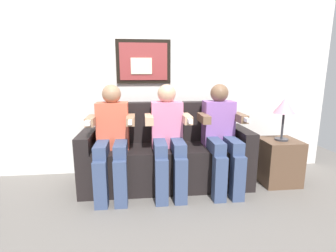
{
  "coord_description": "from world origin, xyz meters",
  "views": [
    {
      "loc": [
        -0.27,
        -2.33,
        1.23
      ],
      "look_at": [
        0.0,
        0.15,
        0.7
      ],
      "focal_mm": 27.09,
      "sensor_mm": 36.0,
      "label": 1
    }
  ],
  "objects_px": {
    "person_in_middle": "(168,135)",
    "person_on_right": "(221,133)",
    "person_on_left": "(112,136)",
    "side_table_right": "(278,161)",
    "couch": "(166,157)",
    "table_lamp": "(284,108)"
  },
  "relations": [
    {
      "from": "person_in_middle",
      "to": "person_on_right",
      "type": "relative_size",
      "value": 1.0
    },
    {
      "from": "person_on_left",
      "to": "side_table_right",
      "type": "distance_m",
      "value": 1.85
    },
    {
      "from": "couch",
      "to": "side_table_right",
      "type": "bearing_deg",
      "value": -4.81
    },
    {
      "from": "person_on_left",
      "to": "table_lamp",
      "type": "xyz_separation_m",
      "value": [
        1.82,
        0.05,
        0.25
      ]
    },
    {
      "from": "couch",
      "to": "person_in_middle",
      "type": "bearing_deg",
      "value": -89.83
    },
    {
      "from": "side_table_right",
      "to": "table_lamp",
      "type": "height_order",
      "value": "table_lamp"
    },
    {
      "from": "person_on_left",
      "to": "table_lamp",
      "type": "relative_size",
      "value": 2.41
    },
    {
      "from": "person_on_right",
      "to": "person_on_left",
      "type": "bearing_deg",
      "value": -179.98
    },
    {
      "from": "person_on_right",
      "to": "side_table_right",
      "type": "xyz_separation_m",
      "value": [
        0.69,
        0.06,
        -0.36
      ]
    },
    {
      "from": "couch",
      "to": "person_on_right",
      "type": "height_order",
      "value": "person_on_right"
    },
    {
      "from": "person_in_middle",
      "to": "table_lamp",
      "type": "distance_m",
      "value": 1.28
    },
    {
      "from": "couch",
      "to": "table_lamp",
      "type": "distance_m",
      "value": 1.38
    },
    {
      "from": "couch",
      "to": "person_in_middle",
      "type": "relative_size",
      "value": 1.63
    },
    {
      "from": "side_table_right",
      "to": "table_lamp",
      "type": "bearing_deg",
      "value": -80.44
    },
    {
      "from": "person_in_middle",
      "to": "side_table_right",
      "type": "bearing_deg",
      "value": 2.79
    },
    {
      "from": "person_on_left",
      "to": "couch",
      "type": "bearing_deg",
      "value": 16.62
    },
    {
      "from": "couch",
      "to": "side_table_right",
      "type": "distance_m",
      "value": 1.26
    },
    {
      "from": "person_in_middle",
      "to": "table_lamp",
      "type": "xyz_separation_m",
      "value": [
        1.26,
        0.05,
        0.25
      ]
    },
    {
      "from": "couch",
      "to": "side_table_right",
      "type": "height_order",
      "value": "couch"
    },
    {
      "from": "couch",
      "to": "table_lamp",
      "type": "height_order",
      "value": "table_lamp"
    },
    {
      "from": "person_on_right",
      "to": "table_lamp",
      "type": "bearing_deg",
      "value": 3.76
    },
    {
      "from": "couch",
      "to": "person_on_right",
      "type": "bearing_deg",
      "value": -16.56
    }
  ]
}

